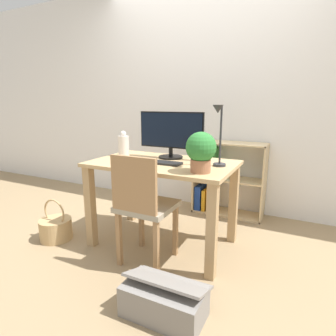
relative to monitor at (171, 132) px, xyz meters
name	(u,v)px	position (x,y,z in m)	size (l,w,h in m)	color
ground_plane	(163,242)	(0.01, -0.19, -0.97)	(10.00, 10.00, 0.00)	#997F5B
wall_back	(207,96)	(0.01, 0.92, 0.33)	(8.00, 0.05, 2.60)	white
desk	(163,178)	(0.01, -0.19, -0.37)	(1.20, 0.73, 0.74)	tan
monitor	(171,132)	(0.00, 0.00, 0.00)	(0.61, 0.22, 0.41)	black
keyboard	(161,163)	(0.04, -0.25, -0.22)	(0.33, 0.12, 0.02)	black
vase	(124,145)	(-0.44, -0.10, -0.13)	(0.10, 0.10, 0.23)	silver
desk_lamp	(219,130)	(0.49, -0.18, 0.06)	(0.10, 0.19, 0.47)	#2D2D33
potted_plant	(201,150)	(0.42, -0.39, -0.07)	(0.22, 0.22, 0.29)	#9E6647
chair	(143,205)	(0.04, -0.54, -0.49)	(0.40, 0.40, 0.87)	#9E937F
bookshelf	(216,179)	(0.21, 0.74, -0.58)	(0.77, 0.28, 0.81)	#D8BC8C
basket	(56,228)	(-0.90, -0.56, -0.87)	(0.29, 0.29, 0.39)	tan
storage_box	(164,299)	(0.43, -0.97, -0.87)	(0.49, 0.31, 0.25)	gray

